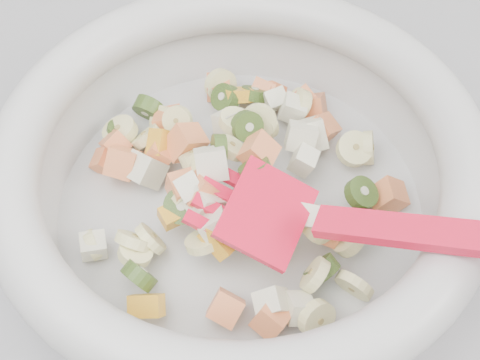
# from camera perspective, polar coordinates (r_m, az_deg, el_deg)

# --- Properties ---
(mixing_bowl) EXTENTS (0.43, 0.35, 0.14)m
(mixing_bowl) POSITION_cam_1_polar(r_m,az_deg,el_deg) (0.48, 0.04, 0.53)
(mixing_bowl) COLOR #BCBCBA
(mixing_bowl) RESTS_ON counter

